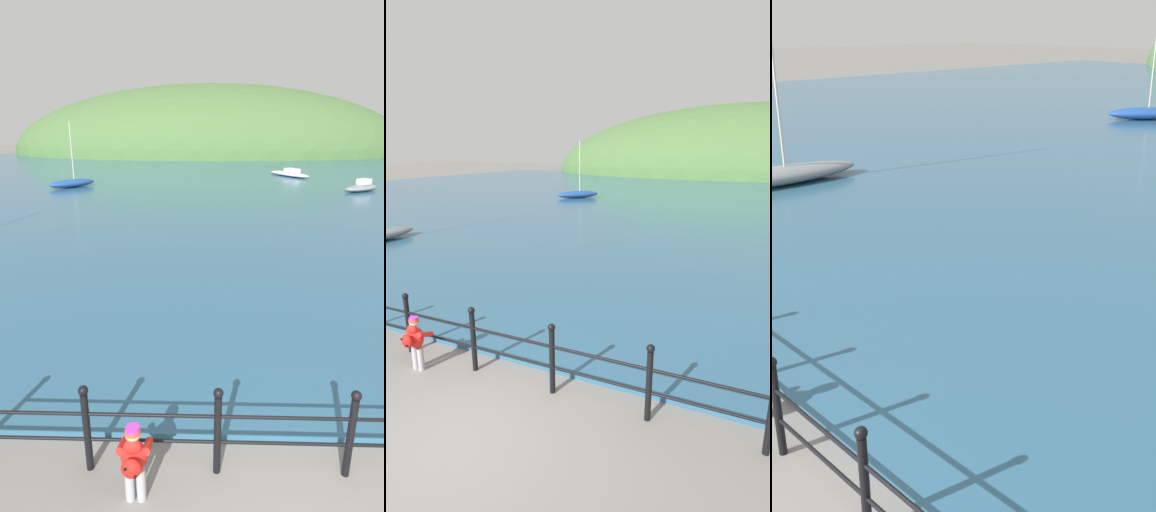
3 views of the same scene
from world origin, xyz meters
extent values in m
cylinder|color=black|center=(-0.91, 1.50, 0.55)|extent=(0.09, 0.09, 1.10)
cylinder|color=black|center=(0.67, 1.50, 0.55)|extent=(0.09, 0.09, 1.10)
sphere|color=black|center=(0.67, 1.50, 1.15)|extent=(0.12, 0.12, 0.12)
cylinder|color=black|center=(-0.12, 1.50, 0.82)|extent=(7.90, 0.04, 0.04)
cylinder|color=black|center=(-0.12, 1.50, 0.45)|extent=(7.90, 0.04, 0.04)
ellipsoid|color=#1E4793|center=(-10.31, 25.39, 0.38)|extent=(3.11, 3.30, 0.55)
cylinder|color=beige|center=(-10.19, 25.52, 2.56)|extent=(0.07, 0.07, 3.81)
ellipsoid|color=gray|center=(-11.25, 6.99, 0.35)|extent=(1.59, 4.98, 0.50)
cylinder|color=beige|center=(-11.24, 7.24, 3.30)|extent=(0.07, 0.07, 5.40)
camera|label=1|loc=(-1.10, -2.41, 4.07)|focal=28.00mm
camera|label=2|loc=(3.50, -3.47, 3.82)|focal=28.00mm
camera|label=3|loc=(4.28, -0.80, 4.41)|focal=42.00mm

